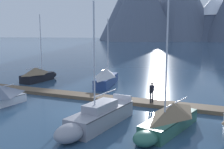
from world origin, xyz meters
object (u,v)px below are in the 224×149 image
at_px(sailboat_mid_dock_starboard, 96,118).
at_px(sailboat_far_berth, 169,118).
at_px(person_on_dock, 152,91).
at_px(sailboat_nearest_berth, 39,74).
at_px(sailboat_mid_dock_port, 107,77).

height_order(sailboat_mid_dock_starboard, sailboat_far_berth, sailboat_far_berth).
xyz_separation_m(sailboat_far_berth, person_on_dock, (-2.00, 5.09, 0.48)).
relative_size(sailboat_nearest_berth, sailboat_mid_dock_port, 1.09).
relative_size(sailboat_mid_dock_starboard, person_on_dock, 4.57).
xyz_separation_m(sailboat_mid_dock_port, person_on_dock, (6.51, -7.04, 0.27)).
height_order(sailboat_mid_dock_port, sailboat_mid_dock_starboard, sailboat_mid_dock_starboard).
height_order(sailboat_far_berth, person_on_dock, sailboat_far_berth).
bearing_deg(person_on_dock, sailboat_far_berth, -68.52).
bearing_deg(sailboat_mid_dock_port, sailboat_nearest_berth, -178.62).
xyz_separation_m(sailboat_nearest_berth, person_on_dock, (15.43, -6.82, 0.43)).
relative_size(sailboat_nearest_berth, sailboat_mid_dock_starboard, 1.06).
xyz_separation_m(sailboat_mid_dock_port, sailboat_far_berth, (8.51, -12.12, -0.21)).
height_order(sailboat_nearest_berth, sailboat_mid_dock_starboard, sailboat_nearest_berth).
distance_m(sailboat_mid_dock_port, sailboat_far_berth, 14.81).
height_order(sailboat_nearest_berth, sailboat_far_berth, sailboat_far_berth).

